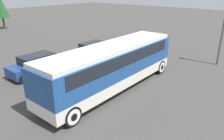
{
  "coord_description": "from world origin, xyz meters",
  "views": [
    {
      "loc": [
        -10.01,
        -8.28,
        6.29
      ],
      "look_at": [
        0.0,
        0.0,
        1.32
      ],
      "focal_mm": 35.0,
      "sensor_mm": 36.0,
      "label": 1
    }
  ],
  "objects_px": {
    "parked_car_near": "(94,49)",
    "lamp_post": "(224,25)",
    "tour_bus": "(113,63)",
    "parked_car_mid": "(39,64)"
  },
  "relations": [
    {
      "from": "tour_bus",
      "to": "parked_car_near",
      "type": "height_order",
      "value": "tour_bus"
    },
    {
      "from": "parked_car_near",
      "to": "parked_car_mid",
      "type": "bearing_deg",
      "value": -179.45
    },
    {
      "from": "tour_bus",
      "to": "lamp_post",
      "type": "xyz_separation_m",
      "value": [
        9.34,
        -3.94,
        1.66
      ]
    },
    {
      "from": "tour_bus",
      "to": "parked_car_mid",
      "type": "distance_m",
      "value": 6.34
    },
    {
      "from": "tour_bus",
      "to": "lamp_post",
      "type": "relative_size",
      "value": 2.08
    },
    {
      "from": "parked_car_mid",
      "to": "parked_car_near",
      "type": "bearing_deg",
      "value": 0.55
    },
    {
      "from": "parked_car_mid",
      "to": "lamp_post",
      "type": "xyz_separation_m",
      "value": [
        10.88,
        -10.0,
        2.68
      ]
    },
    {
      "from": "lamp_post",
      "to": "parked_car_near",
      "type": "bearing_deg",
      "value": 115.25
    },
    {
      "from": "parked_car_near",
      "to": "tour_bus",
      "type": "bearing_deg",
      "value": -126.92
    },
    {
      "from": "parked_car_near",
      "to": "lamp_post",
      "type": "xyz_separation_m",
      "value": [
        4.74,
        -10.06,
        2.77
      ]
    }
  ]
}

